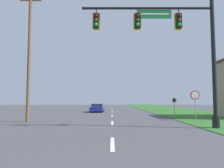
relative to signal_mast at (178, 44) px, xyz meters
The scene contains 7 objects.
grass_verge_right 20.97m from the signal_mast, 71.92° to the left, with size 10.00×110.00×0.04m.
road_center_line 13.16m from the signal_mast, 110.41° to the left, with size 0.16×34.80×0.01m.
signal_mast is the anchor object (origin of this frame).
car_ahead 20.38m from the signal_mast, 108.81° to the left, with size 1.93×4.37×1.19m.
stop_sign 6.34m from the signal_mast, 59.66° to the left, with size 0.76×0.07×2.50m.
route_sign_post 9.51m from the signal_mast, 76.41° to the left, with size 0.55×0.06×2.03m.
utility_pole_near 11.77m from the signal_mast, 159.65° to the left, with size 1.80×0.26×11.00m.
Camera 1 is at (-0.02, -2.87, 1.74)m, focal length 35.00 mm.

